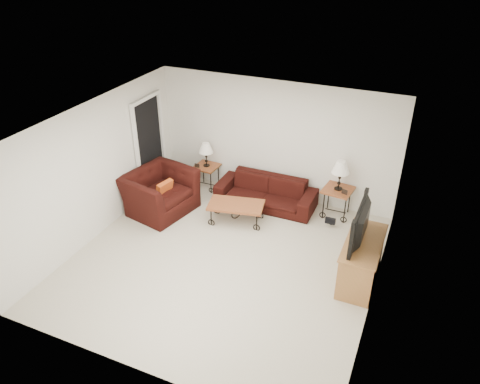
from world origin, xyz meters
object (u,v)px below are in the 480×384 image
object	(u,v)px
side_table_left	(207,177)
side_table_right	(337,202)
sofa	(266,192)
coffee_table	(236,213)
armchair	(160,192)
tv_stand	(361,261)
lamp_left	(206,155)
backpack	(332,217)
television	(366,224)
lamp_right	(340,175)

from	to	relation	value
side_table_left	side_table_right	size ratio (longest dim) A/B	0.89
sofa	coffee_table	distance (m)	0.88
armchair	tv_stand	size ratio (longest dim) A/B	1.02
side_table_left	lamp_left	size ratio (longest dim) A/B	1.00
lamp_left	armchair	size ratio (longest dim) A/B	0.42
tv_stand	backpack	bearing A→B (deg)	119.87
sofa	side_table_left	world-z (taller)	sofa
lamp_left	television	size ratio (longest dim) A/B	0.47
side_table_right	television	xyz separation A→B (m)	(0.78, -1.77, 0.78)
coffee_table	sofa	bearing A→B (deg)	69.24
lamp_left	side_table_left	bearing A→B (deg)	0.00
side_table_right	sofa	bearing A→B (deg)	-172.79
sofa	armchair	distance (m)	2.15
side_table_right	lamp_left	xyz separation A→B (m)	(-2.86, 0.00, 0.50)
coffee_table	backpack	xyz separation A→B (m)	(1.74, 0.61, -0.00)
side_table_left	coffee_table	world-z (taller)	side_table_left
side_table_left	side_table_right	bearing A→B (deg)	0.00
side_table_right	lamp_right	size ratio (longest dim) A/B	1.00
coffee_table	television	size ratio (longest dim) A/B	0.94
side_table_left	coffee_table	size ratio (longest dim) A/B	0.50
sofa	lamp_right	size ratio (longest dim) A/B	3.38
sofa	tv_stand	distance (m)	2.73
television	side_table_right	bearing A→B (deg)	-156.12
lamp_right	backpack	bearing A→B (deg)	-88.85
armchair	tv_stand	distance (m)	4.14
lamp_left	lamp_right	xyz separation A→B (m)	(2.86, 0.00, 0.10)
side_table_left	tv_stand	world-z (taller)	tv_stand
tv_stand	television	world-z (taller)	television
coffee_table	tv_stand	world-z (taller)	tv_stand
television	sofa	bearing A→B (deg)	-125.73
side_table_left	television	size ratio (longest dim) A/B	0.47
sofa	lamp_right	world-z (taller)	lamp_right
sofa	television	size ratio (longest dim) A/B	1.80
armchair	television	world-z (taller)	television
lamp_right	backpack	size ratio (longest dim) A/B	1.55
side_table_left	coffee_table	xyz separation A→B (m)	(1.13, -1.00, -0.07)
armchair	tv_stand	bearing A→B (deg)	-85.39
sofa	television	xyz separation A→B (m)	(2.20, -1.59, 0.78)
television	lamp_right	bearing A→B (deg)	-156.12
side_table_left	lamp_right	size ratio (longest dim) A/B	0.89
lamp_left	tv_stand	size ratio (longest dim) A/B	0.42
side_table_right	lamp_right	bearing A→B (deg)	0.00
sofa	backpack	size ratio (longest dim) A/B	5.22
side_table_left	television	distance (m)	4.13
side_table_right	tv_stand	distance (m)	1.94
side_table_left	sofa	bearing A→B (deg)	-7.12
sofa	armchair	bearing A→B (deg)	-151.27
lamp_right	television	xyz separation A→B (m)	(0.78, -1.77, 0.18)
lamp_right	television	size ratio (longest dim) A/B	0.53
armchair	side_table_right	bearing A→B (deg)	-57.57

